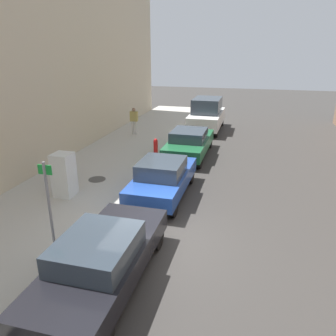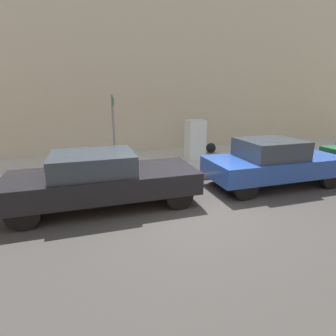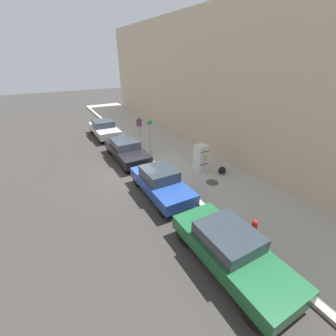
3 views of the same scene
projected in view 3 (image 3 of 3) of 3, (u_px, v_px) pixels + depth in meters
The scene contains 13 objects.
ground_plane at pixel (130, 174), 13.84m from camera, with size 80.00×80.00×0.00m, color #383533.
sidewalk_slab at pixel (185, 160), 15.56m from camera, with size 4.62×44.00×0.16m, color #B2ADA0.
building_facade_near at pixel (230, 86), 14.94m from camera, with size 2.17×39.60×9.48m, color beige.
discarded_refrigerator at pixel (201, 157), 13.74m from camera, with size 0.67×0.71×1.60m.
manhole_cover at pixel (212, 182), 12.60m from camera, with size 0.70×0.70×0.02m, color #47443F.
street_sign_post at pixel (150, 136), 15.35m from camera, with size 0.36×0.07×2.60m.
fire_hydrant at pixel (254, 228), 8.69m from camera, with size 0.22×0.22×0.78m.
trash_bag at pixel (222, 170), 13.46m from camera, with size 0.45×0.45×0.45m, color black.
pedestrian_standing_near at pixel (139, 125), 19.82m from camera, with size 0.46×0.22×1.58m.
parked_sedan_silver at pixel (104, 129), 19.88m from camera, with size 1.84×4.32×1.41m.
parked_sedan_dark at pixel (126, 150), 15.46m from camera, with size 1.79×4.68×1.40m.
parked_hatchback_blue at pixel (161, 182), 11.46m from camera, with size 1.75×4.19×1.46m.
parked_sedan_green at pixel (231, 249), 7.52m from camera, with size 1.86×4.66×1.41m.
Camera 3 is at (3.93, 11.78, 6.57)m, focal length 24.00 mm.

